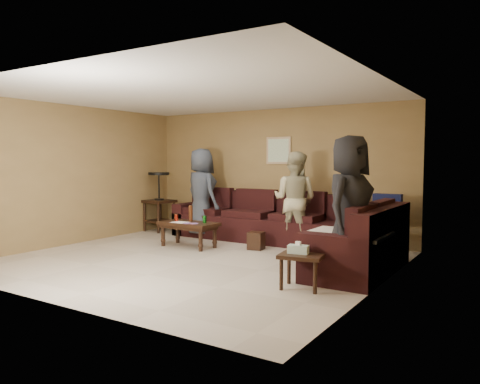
{
  "coord_description": "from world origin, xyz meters",
  "views": [
    {
      "loc": [
        4.3,
        -5.54,
        1.53
      ],
      "look_at": [
        0.25,
        0.85,
        1.0
      ],
      "focal_mm": 35.0,
      "sensor_mm": 36.0,
      "label": 1
    }
  ],
  "objects_px": {
    "side_table_right": "(301,258)",
    "person_left": "(202,193)",
    "person_middle": "(295,199)",
    "sectional_sofa": "(289,231)",
    "waste_bin": "(256,241)",
    "coffee_table": "(188,226)",
    "end_table_left": "(159,200)",
    "person_right": "(349,208)"
  },
  "relations": [
    {
      "from": "side_table_right",
      "to": "person_left",
      "type": "xyz_separation_m",
      "value": [
        -3.25,
        2.36,
        0.51
      ]
    },
    {
      "from": "side_table_right",
      "to": "person_middle",
      "type": "bearing_deg",
      "value": 117.32
    },
    {
      "from": "sectional_sofa",
      "to": "waste_bin",
      "type": "xyz_separation_m",
      "value": [
        -0.49,
        -0.27,
        -0.18
      ]
    },
    {
      "from": "coffee_table",
      "to": "person_middle",
      "type": "relative_size",
      "value": 0.64
    },
    {
      "from": "end_table_left",
      "to": "person_middle",
      "type": "relative_size",
      "value": 0.75
    },
    {
      "from": "waste_bin",
      "to": "person_right",
      "type": "relative_size",
      "value": 0.16
    },
    {
      "from": "person_middle",
      "to": "side_table_right",
      "type": "bearing_deg",
      "value": 115.25
    },
    {
      "from": "coffee_table",
      "to": "end_table_left",
      "type": "bearing_deg",
      "value": 146.68
    },
    {
      "from": "side_table_right",
      "to": "end_table_left",
      "type": "bearing_deg",
      "value": 151.07
    },
    {
      "from": "person_middle",
      "to": "person_left",
      "type": "bearing_deg",
      "value": -1.89
    },
    {
      "from": "sectional_sofa",
      "to": "side_table_right",
      "type": "bearing_deg",
      "value": -60.36
    },
    {
      "from": "person_left",
      "to": "end_table_left",
      "type": "bearing_deg",
      "value": 16.3
    },
    {
      "from": "person_middle",
      "to": "person_right",
      "type": "relative_size",
      "value": 0.91
    },
    {
      "from": "person_right",
      "to": "person_left",
      "type": "bearing_deg",
      "value": 70.91
    },
    {
      "from": "coffee_table",
      "to": "side_table_right",
      "type": "bearing_deg",
      "value": -26.11
    },
    {
      "from": "coffee_table",
      "to": "side_table_right",
      "type": "distance_m",
      "value": 3.1
    },
    {
      "from": "end_table_left",
      "to": "person_middle",
      "type": "height_order",
      "value": "person_middle"
    },
    {
      "from": "side_table_right",
      "to": "person_right",
      "type": "height_order",
      "value": "person_right"
    },
    {
      "from": "end_table_left",
      "to": "side_table_right",
      "type": "xyz_separation_m",
      "value": [
        4.45,
        -2.46,
        -0.29
      ]
    },
    {
      "from": "coffee_table",
      "to": "waste_bin",
      "type": "bearing_deg",
      "value": 21.56
    },
    {
      "from": "person_left",
      "to": "person_middle",
      "type": "height_order",
      "value": "person_left"
    },
    {
      "from": "end_table_left",
      "to": "person_right",
      "type": "height_order",
      "value": "person_right"
    },
    {
      "from": "coffee_table",
      "to": "person_right",
      "type": "xyz_separation_m",
      "value": [
        3.1,
        -0.62,
        0.54
      ]
    },
    {
      "from": "end_table_left",
      "to": "side_table_right",
      "type": "relative_size",
      "value": 2.22
    },
    {
      "from": "end_table_left",
      "to": "person_left",
      "type": "distance_m",
      "value": 1.23
    },
    {
      "from": "person_middle",
      "to": "end_table_left",
      "type": "bearing_deg",
      "value": -3.68
    },
    {
      "from": "end_table_left",
      "to": "person_right",
      "type": "bearing_deg",
      "value": -19.75
    },
    {
      "from": "coffee_table",
      "to": "person_left",
      "type": "xyz_separation_m",
      "value": [
        -0.47,
        1.0,
        0.5
      ]
    },
    {
      "from": "person_left",
      "to": "waste_bin",
      "type": "bearing_deg",
      "value": -178.63
    },
    {
      "from": "coffee_table",
      "to": "waste_bin",
      "type": "height_order",
      "value": "coffee_table"
    },
    {
      "from": "person_right",
      "to": "coffee_table",
      "type": "bearing_deg",
      "value": 84.06
    },
    {
      "from": "person_middle",
      "to": "person_right",
      "type": "bearing_deg",
      "value": 131.48
    },
    {
      "from": "side_table_right",
      "to": "person_middle",
      "type": "distance_m",
      "value": 2.71
    },
    {
      "from": "waste_bin",
      "to": "person_middle",
      "type": "bearing_deg",
      "value": 51.77
    },
    {
      "from": "sectional_sofa",
      "to": "side_table_right",
      "type": "relative_size",
      "value": 8.24
    },
    {
      "from": "coffee_table",
      "to": "waste_bin",
      "type": "xyz_separation_m",
      "value": [
        1.11,
        0.44,
        -0.23
      ]
    },
    {
      "from": "sectional_sofa",
      "to": "side_table_right",
      "type": "distance_m",
      "value": 2.38
    },
    {
      "from": "person_left",
      "to": "person_middle",
      "type": "bearing_deg",
      "value": -158.93
    },
    {
      "from": "side_table_right",
      "to": "waste_bin",
      "type": "distance_m",
      "value": 2.47
    },
    {
      "from": "end_table_left",
      "to": "person_middle",
      "type": "distance_m",
      "value": 3.23
    },
    {
      "from": "end_table_left",
      "to": "waste_bin",
      "type": "height_order",
      "value": "end_table_left"
    },
    {
      "from": "waste_bin",
      "to": "side_table_right",
      "type": "bearing_deg",
      "value": -47.21
    }
  ]
}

